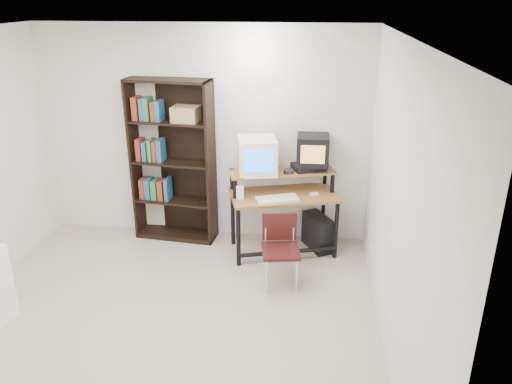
# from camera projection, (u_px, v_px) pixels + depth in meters

# --- Properties ---
(floor) EXTENTS (4.00, 4.00, 0.01)m
(floor) POSITION_uv_depth(u_px,v_px,m) (164.00, 326.00, 4.68)
(floor) COLOR #BCAF9C
(floor) RESTS_ON ground
(ceiling) EXTENTS (4.00, 4.00, 0.01)m
(ceiling) POSITION_uv_depth(u_px,v_px,m) (140.00, 37.00, 3.71)
(ceiling) COLOR white
(ceiling) RESTS_ON back_wall
(back_wall) EXTENTS (4.00, 0.01, 2.60)m
(back_wall) POSITION_uv_depth(u_px,v_px,m) (204.00, 135.00, 6.04)
(back_wall) COLOR silver
(back_wall) RESTS_ON floor
(front_wall) EXTENTS (4.00, 0.01, 2.60)m
(front_wall) POSITION_uv_depth(u_px,v_px,m) (26.00, 360.00, 2.35)
(front_wall) COLOR silver
(front_wall) RESTS_ON floor
(right_wall) EXTENTS (0.01, 4.00, 2.60)m
(right_wall) POSITION_uv_depth(u_px,v_px,m) (397.00, 209.00, 3.98)
(right_wall) COLOR silver
(right_wall) RESTS_ON floor
(computer_desk) EXTENTS (1.34, 0.92, 0.98)m
(computer_desk) POSITION_uv_depth(u_px,v_px,m) (283.00, 197.00, 5.81)
(computer_desk) COLOR olive
(computer_desk) RESTS_ON floor
(crt_monitor) EXTENTS (0.51, 0.51, 0.41)m
(crt_monitor) POSITION_uv_depth(u_px,v_px,m) (257.00, 156.00, 5.69)
(crt_monitor) COLOR white
(crt_monitor) RESTS_ON computer_desk
(vcr) EXTENTS (0.43, 0.38, 0.08)m
(vcr) POSITION_uv_depth(u_px,v_px,m) (308.00, 167.00, 5.82)
(vcr) COLOR black
(vcr) RESTS_ON computer_desk
(crt_tv) EXTENTS (0.37, 0.37, 0.34)m
(crt_tv) POSITION_uv_depth(u_px,v_px,m) (313.00, 150.00, 5.74)
(crt_tv) COLOR black
(crt_tv) RESTS_ON vcr
(cd_spindle) EXTENTS (0.15, 0.15, 0.05)m
(cd_spindle) POSITION_uv_depth(u_px,v_px,m) (288.00, 172.00, 5.71)
(cd_spindle) COLOR #26262B
(cd_spindle) RESTS_ON computer_desk
(keyboard) EXTENTS (0.51, 0.36, 0.03)m
(keyboard) POSITION_uv_depth(u_px,v_px,m) (277.00, 199.00, 5.62)
(keyboard) COLOR white
(keyboard) RESTS_ON computer_desk
(mousepad) EXTENTS (0.28, 0.26, 0.01)m
(mousepad) POSITION_uv_depth(u_px,v_px,m) (315.00, 196.00, 5.74)
(mousepad) COLOR black
(mousepad) RESTS_ON computer_desk
(mouse) EXTENTS (0.12, 0.10, 0.03)m
(mouse) POSITION_uv_depth(u_px,v_px,m) (314.00, 194.00, 5.75)
(mouse) COLOR white
(mouse) RESTS_ON mousepad
(desk_speaker) EXTENTS (0.10, 0.10, 0.17)m
(desk_speaker) POSITION_uv_depth(u_px,v_px,m) (239.00, 193.00, 5.63)
(desk_speaker) COLOR white
(desk_speaker) RESTS_ON computer_desk
(pc_tower) EXTENTS (0.39, 0.49, 0.42)m
(pc_tower) POSITION_uv_depth(u_px,v_px,m) (318.00, 232.00, 6.03)
(pc_tower) COLOR black
(pc_tower) RESTS_ON floor
(school_chair) EXTENTS (0.44, 0.44, 0.77)m
(school_chair) POSITION_uv_depth(u_px,v_px,m) (280.00, 243.00, 5.21)
(school_chair) COLOR black
(school_chair) RESTS_ON floor
(bookshelf) EXTENTS (1.03, 0.44, 1.99)m
(bookshelf) POSITION_uv_depth(u_px,v_px,m) (173.00, 160.00, 6.05)
(bookshelf) COLOR black
(bookshelf) RESTS_ON floor
(wall_outlet) EXTENTS (0.02, 0.08, 0.12)m
(wall_outlet) POSITION_uv_depth(u_px,v_px,m) (370.00, 250.00, 5.42)
(wall_outlet) COLOR beige
(wall_outlet) RESTS_ON right_wall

